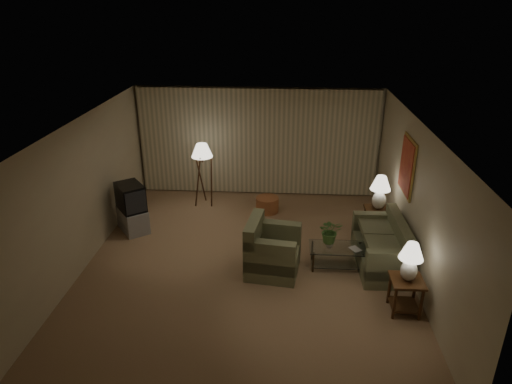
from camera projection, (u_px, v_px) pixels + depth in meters
ground at (246, 264)px, 8.67m from camera, size 7.00×7.00×0.00m
room_shell at (253, 151)px, 9.36m from camera, size 6.04×7.02×2.72m
sofa at (380, 248)px, 8.47m from camera, size 1.68×0.89×0.73m
armchair at (273, 252)px, 8.29m from camera, size 1.20×1.17×0.81m
side_table_near at (406, 290)px, 7.21m from camera, size 0.51×0.51×0.60m
side_table_far at (377, 217)px, 9.59m from camera, size 0.53×0.45×0.60m
table_lamp_near at (411, 259)px, 6.98m from camera, size 0.38×0.38×0.65m
table_lamp_far at (380, 190)px, 9.35m from camera, size 0.42×0.42×0.72m
coffee_table at (337, 254)px, 8.47m from camera, size 1.03×0.56×0.41m
tv_cabinet at (133, 220)px, 9.81m from camera, size 1.21×1.20×0.50m
crt_tv at (130, 197)px, 9.60m from camera, size 1.12×1.11×0.57m
floor_lamp at (203, 173)px, 10.81m from camera, size 0.50×0.50×1.54m
ottoman at (267, 205)px, 10.69m from camera, size 0.70×0.70×0.35m
vase at (329, 244)px, 8.40m from camera, size 0.16×0.16×0.14m
flowers at (331, 229)px, 8.28m from camera, size 0.44×0.39×0.47m
book at (352, 250)px, 8.30m from camera, size 0.25×0.26×0.02m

